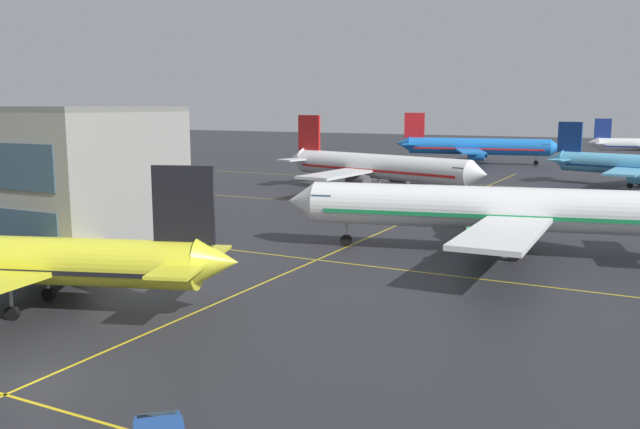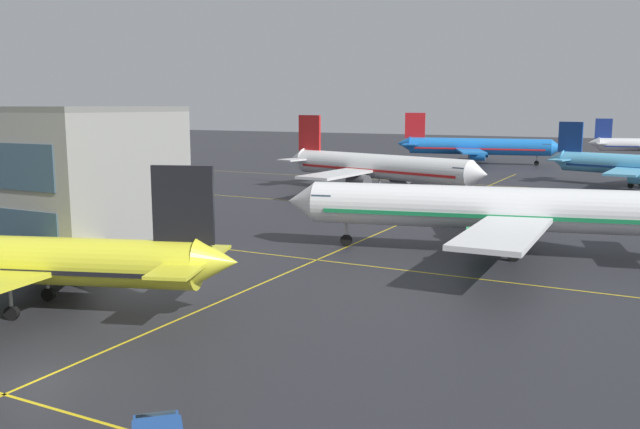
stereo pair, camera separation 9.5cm
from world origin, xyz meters
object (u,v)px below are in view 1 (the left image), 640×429
at_px(airliner_front_gate, 11,260).
at_px(airliner_second_row, 497,209).
at_px(airliner_third_row, 376,167).
at_px(airliner_far_right_stand, 476,147).

xyz_separation_m(airliner_front_gate, airliner_second_row, (26.09, 33.91, 0.88)).
bearing_deg(airliner_third_row, airliner_far_right_stand, 89.80).
bearing_deg(airliner_front_gate, airliner_third_row, 91.87).
bearing_deg(airliner_second_row, airliner_front_gate, -127.58).
bearing_deg(airliner_second_row, airliner_far_right_stand, 105.63).
height_order(airliner_front_gate, airliner_second_row, airliner_second_row).
height_order(airliner_third_row, airliner_far_right_stand, airliner_third_row).
relative_size(airliner_second_row, airliner_far_right_stand, 1.03).
relative_size(airliner_front_gate, airliner_third_row, 0.81).
bearing_deg(airliner_far_right_stand, airliner_front_gate, -89.10).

